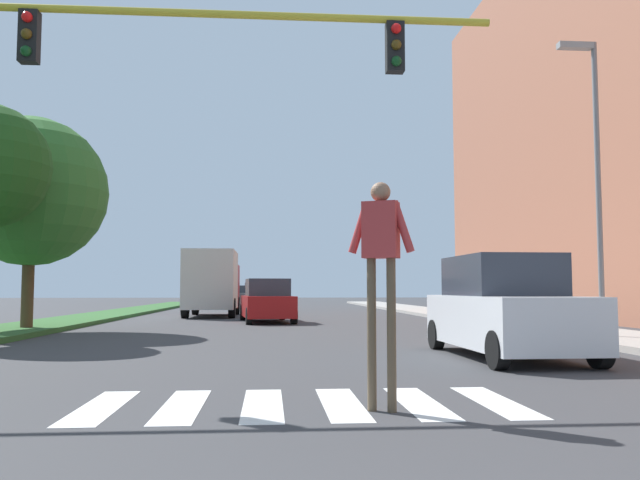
{
  "coord_description": "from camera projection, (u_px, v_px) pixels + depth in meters",
  "views": [
    {
      "loc": [
        -0.39,
        -1.12,
        1.31
      ],
      "look_at": [
        1.2,
        19.27,
        2.86
      ],
      "focal_mm": 36.56,
      "sensor_mm": 36.0,
      "label": 1
    }
  ],
  "objects": [
    {
      "name": "ground_plane",
      "position": [
        277.0,
        317.0,
        30.87
      ],
      "size": [
        140.0,
        140.0,
        0.0
      ],
      "primitive_type": "plane",
      "color": "#38383A"
    },
    {
      "name": "crosswalk",
      "position": [
        302.0,
        404.0,
        7.42
      ],
      "size": [
        4.95,
        2.2,
        0.01
      ],
      "color": "silver",
      "rests_on": "ground_plane"
    },
    {
      "name": "median_strip",
      "position": [
        91.0,
        318.0,
        28.26
      ],
      "size": [
        2.68,
        64.0,
        0.15
      ],
      "primitive_type": "cube",
      "color": "#2D5B28",
      "rests_on": "ground_plane"
    },
    {
      "name": "tree_far",
      "position": [
        31.0,
        192.0,
        20.15
      ],
      "size": [
        4.63,
        4.63,
        6.5
      ],
      "color": "#4C3823",
      "rests_on": "median_strip"
    },
    {
      "name": "sidewalk_right",
      "position": [
        463.0,
        316.0,
        29.54
      ],
      "size": [
        3.0,
        64.0,
        0.15
      ],
      "primitive_type": "cube",
      "color": "#9E9991",
      "rests_on": "ground_plane"
    },
    {
      "name": "traffic_light_gantry",
      "position": [
        31.0,
        82.0,
        9.74
      ],
      "size": [
        10.22,
        0.3,
        6.0
      ],
      "color": "gold",
      "rests_on": "median_strip"
    },
    {
      "name": "street_lamp_right",
      "position": [
        594.0,
        160.0,
        16.53
      ],
      "size": [
        1.02,
        0.24,
        7.5
      ],
      "color": "slate",
      "rests_on": "sidewalk_right"
    },
    {
      "name": "pedestrian_performer",
      "position": [
        381.0,
        257.0,
        7.12
      ],
      "size": [
        0.72,
        0.38,
        2.49
      ],
      "color": "brown",
      "rests_on": "ground_plane"
    },
    {
      "name": "suv_crossing",
      "position": [
        505.0,
        309.0,
        12.63
      ],
      "size": [
        2.03,
        4.63,
        1.97
      ],
      "color": "silver",
      "rests_on": "ground_plane"
    },
    {
      "name": "sedan_midblock",
      "position": [
        267.0,
        302.0,
        25.92
      ],
      "size": [
        2.31,
        4.7,
        1.72
      ],
      "color": "maroon",
      "rests_on": "ground_plane"
    },
    {
      "name": "sedan_distant",
      "position": [
        258.0,
        297.0,
        40.95
      ],
      "size": [
        1.93,
        4.35,
        1.71
      ],
      "color": "#474C51",
      "rests_on": "ground_plane"
    },
    {
      "name": "sedan_far_horizon",
      "position": [
        243.0,
        296.0,
        56.46
      ],
      "size": [
        2.07,
        4.65,
        1.62
      ],
      "color": "#474C51",
      "rests_on": "ground_plane"
    },
    {
      "name": "truck_box_delivery",
      "position": [
        213.0,
        282.0,
        31.42
      ],
      "size": [
        2.4,
        6.2,
        3.1
      ],
      "color": "maroon",
      "rests_on": "ground_plane"
    }
  ]
}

